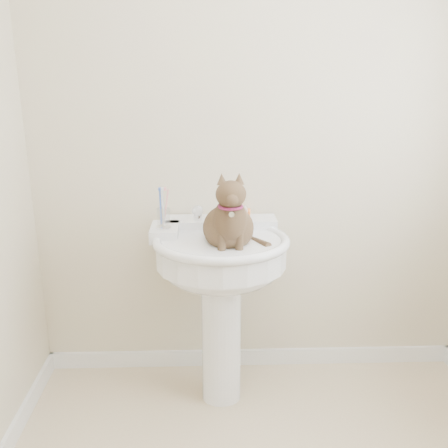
{
  "coord_description": "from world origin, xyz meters",
  "views": [
    {
      "loc": [
        -0.23,
        -1.32,
        1.56
      ],
      "look_at": [
        -0.16,
        0.78,
        0.91
      ],
      "focal_mm": 40.0,
      "sensor_mm": 36.0,
      "label": 1
    }
  ],
  "objects": [
    {
      "name": "pedestal_sink",
      "position": [
        -0.18,
        0.81,
        0.68
      ],
      "size": [
        0.63,
        0.62,
        0.87
      ],
      "color": "white",
      "rests_on": "floor"
    },
    {
      "name": "cat",
      "position": [
        -0.14,
        0.75,
        0.93
      ],
      "size": [
        0.25,
        0.31,
        0.46
      ],
      "rotation": [
        0.0,
        0.0,
        0.04
      ],
      "color": "brown",
      "rests_on": "pedestal_sink"
    },
    {
      "name": "toothbrush_cup",
      "position": [
        -0.43,
        0.86,
        0.92
      ],
      "size": [
        0.07,
        0.07,
        0.18
      ],
      "rotation": [
        0.0,
        0.0,
        0.03
      ],
      "color": "silver",
      "rests_on": "pedestal_sink"
    },
    {
      "name": "baseboard_back",
      "position": [
        0.0,
        1.09,
        0.04
      ],
      "size": [
        2.2,
        0.02,
        0.09
      ],
      "primitive_type": "cube",
      "color": "white",
      "rests_on": "floor"
    },
    {
      "name": "soap_bar",
      "position": [
        -0.07,
        1.05,
        0.89
      ],
      "size": [
        0.1,
        0.07,
        0.03
      ],
      "primitive_type": "cube",
      "rotation": [
        0.0,
        0.0,
        -0.15
      ],
      "color": "orange",
      "rests_on": "pedestal_sink"
    },
    {
      "name": "wall_back",
      "position": [
        0.0,
        1.1,
        1.25
      ],
      "size": [
        2.2,
        0.0,
        2.5
      ],
      "primitive_type": null,
      "color": "beige",
      "rests_on": "ground"
    },
    {
      "name": "faucet",
      "position": [
        -0.17,
        0.96,
        0.91
      ],
      "size": [
        0.28,
        0.12,
        0.14
      ],
      "color": "silver",
      "rests_on": "pedestal_sink"
    }
  ]
}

